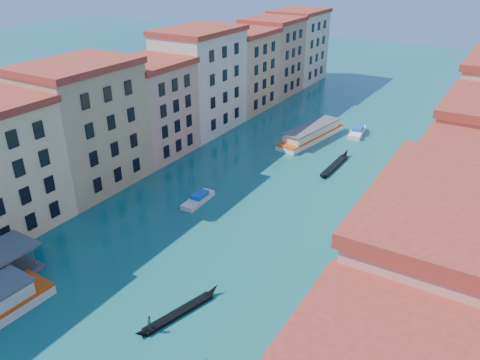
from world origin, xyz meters
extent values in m
cube|color=tan|center=(-26.00, 39.50, 9.50)|extent=(12.00, 17.00, 19.00)
cube|color=maroon|center=(-26.00, 39.50, 19.50)|extent=(12.80, 17.40, 1.00)
cube|color=tan|center=(-26.00, 55.00, 8.25)|extent=(12.00, 14.00, 16.50)
cube|color=maroon|center=(-26.00, 55.00, 17.00)|extent=(12.80, 14.40, 1.00)
cube|color=beige|center=(-26.00, 71.00, 10.00)|extent=(12.00, 18.00, 20.00)
cube|color=maroon|center=(-26.00, 71.00, 20.50)|extent=(12.80, 18.40, 1.00)
cube|color=tan|center=(-26.00, 88.00, 8.75)|extent=(12.00, 16.00, 17.50)
cube|color=maroon|center=(-26.00, 88.00, 18.00)|extent=(12.80, 16.40, 1.00)
cube|color=tan|center=(-26.00, 103.50, 9.25)|extent=(12.00, 15.00, 18.50)
cube|color=maroon|center=(-26.00, 103.50, 19.00)|extent=(12.80, 15.40, 1.00)
cube|color=beige|center=(-26.00, 119.50, 9.50)|extent=(12.00, 17.00, 19.00)
cube|color=maroon|center=(-26.00, 119.50, 19.50)|extent=(12.80, 17.40, 1.00)
cube|color=tan|center=(30.00, 23.50, 9.50)|extent=(12.00, 17.00, 19.00)
cube|color=maroon|center=(30.00, 23.50, 19.50)|extent=(12.80, 17.40, 1.00)
cube|color=tan|center=(30.00, 39.00, 8.25)|extent=(12.00, 14.00, 16.50)
cube|color=#ADA48C|center=(22.00, 65.00, 0.50)|extent=(4.00, 140.00, 1.00)
cube|color=maroon|center=(22.20, 23.50, 3.00)|extent=(3.20, 15.30, 0.25)
cylinder|color=#504F52|center=(20.80, 28.60, 1.50)|extent=(0.12, 0.12, 3.00)
cube|color=maroon|center=(22.20, 39.00, 3.00)|extent=(3.20, 12.60, 0.25)
cylinder|color=#504F52|center=(20.80, 34.80, 1.50)|extent=(0.12, 0.12, 3.00)
cylinder|color=#504F52|center=(20.80, 43.20, 1.50)|extent=(0.12, 0.12, 3.00)
cylinder|color=brown|center=(18.50, 25.00, 1.30)|extent=(0.24, 0.24, 3.20)
cylinder|color=brown|center=(19.10, 26.00, 1.30)|extent=(0.24, 0.24, 3.20)
cylinder|color=brown|center=(19.70, 27.00, 1.30)|extent=(0.24, 0.24, 3.20)
cylinder|color=brown|center=(18.50, 39.00, 1.30)|extent=(0.24, 0.24, 3.20)
cylinder|color=brown|center=(19.10, 40.00, 1.30)|extent=(0.24, 0.24, 3.20)
cylinder|color=brown|center=(19.70, 41.00, 1.30)|extent=(0.24, 0.24, 3.20)
cylinder|color=brown|center=(18.50, 57.00, 1.30)|extent=(0.24, 0.24, 3.20)
cylinder|color=brown|center=(19.10, 58.00, 1.30)|extent=(0.24, 0.24, 3.20)
cylinder|color=brown|center=(19.70, 59.00, 1.30)|extent=(0.24, 0.24, 3.20)
cube|color=silver|center=(-2.88, 76.89, 0.58)|extent=(7.39, 19.63, 1.15)
cube|color=silver|center=(-2.88, 76.89, 1.82)|extent=(6.29, 15.76, 1.53)
cube|color=#504F52|center=(-2.88, 76.89, 2.73)|extent=(6.65, 16.28, 0.24)
cube|color=#D4460C|center=(-2.88, 76.89, 1.10)|extent=(7.44, 19.64, 0.24)
cube|color=black|center=(5.52, 21.88, 0.21)|extent=(3.35, 8.47, 0.43)
cone|color=black|center=(6.83, 26.43, 0.57)|extent=(1.34, 2.06, 1.59)
cone|color=black|center=(4.22, 17.33, 0.47)|extent=(1.25, 1.75, 1.40)
imported|color=#243531|center=(4.53, 18.42, 1.19)|extent=(0.68, 0.54, 1.63)
cube|color=black|center=(6.14, 66.20, 0.25)|extent=(1.40, 10.10, 0.50)
cone|color=black|center=(6.24, 71.81, 0.67)|extent=(1.05, 2.27, 1.88)
cone|color=black|center=(6.05, 60.60, 0.56)|extent=(1.04, 1.88, 1.66)
cube|color=silver|center=(-7.11, 43.07, 0.38)|extent=(2.32, 6.66, 0.75)
cube|color=blue|center=(-7.13, 43.54, 1.03)|extent=(1.80, 2.88, 0.66)
cube|color=white|center=(4.25, 84.40, 0.44)|extent=(3.49, 7.97, 0.88)
cube|color=blue|center=(4.17, 84.95, 1.21)|extent=(2.43, 3.55, 0.77)
camera|label=1|loc=(30.79, -7.57, 34.70)|focal=35.00mm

